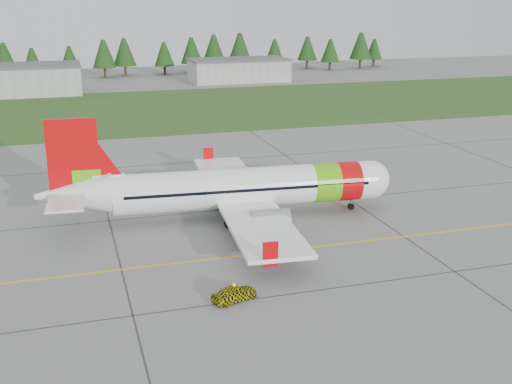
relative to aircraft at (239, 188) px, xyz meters
name	(u,v)px	position (x,y,z in m)	size (l,w,h in m)	color
ground	(337,288)	(2.81, -17.30, -2.99)	(320.00, 320.00, 0.00)	gray
aircraft	(239,188)	(0.00, 0.00, 0.00)	(34.18, 31.57, 10.35)	white
follow_me_car	(234,279)	(-5.05, -17.08, -1.32)	(1.34, 1.14, 3.34)	#CCC40B
service_van	(61,139)	(-16.07, 31.43, -0.69)	(1.60, 1.51, 4.59)	silver
grass_strip	(163,109)	(2.81, 64.70, -2.97)	(320.00, 50.00, 0.03)	#30561E
taxi_guideline	(299,249)	(2.81, -9.30, -2.97)	(120.00, 0.25, 0.02)	gold
hangar_west	(4,81)	(-27.19, 92.70, 0.01)	(32.00, 14.00, 6.00)	#A8A8A3
hangar_east	(239,71)	(27.81, 100.70, -0.39)	(24.00, 12.00, 5.20)	#A8A8A3
treeline	(129,57)	(2.81, 120.70, 2.01)	(160.00, 8.00, 10.00)	#1C3F14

